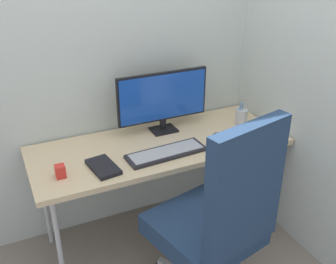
{
  "coord_description": "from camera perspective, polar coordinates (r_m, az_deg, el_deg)",
  "views": [
    {
      "loc": [
        -0.87,
        -2.01,
        1.86
      ],
      "look_at": [
        0.03,
        -0.06,
        0.8
      ],
      "focal_mm": 42.9,
      "sensor_mm": 36.0,
      "label": 1
    }
  ],
  "objects": [
    {
      "name": "ground_plane",
      "position": [
        2.87,
        -1.08,
        -14.04
      ],
      "size": [
        8.0,
        8.0,
        0.0
      ],
      "primitive_type": "plane",
      "color": "slate"
    },
    {
      "name": "wall_back",
      "position": [
        2.55,
        -4.59,
        15.82
      ],
      "size": [
        3.05,
        0.04,
        2.8
      ],
      "primitive_type": "cube",
      "color": "#B7C1BC",
      "rests_on": "ground_plane"
    },
    {
      "name": "wall_side_right",
      "position": [
        2.51,
        18.69,
        14.42
      ],
      "size": [
        0.04,
        2.09,
        2.8
      ],
      "primitive_type": "cube",
      "color": "#B7C1BC",
      "rests_on": "ground_plane"
    },
    {
      "name": "desk",
      "position": [
        2.5,
        -1.21,
        -2.41
      ],
      "size": [
        1.58,
        0.62,
        0.7
      ],
      "color": "#D1B78C",
      "rests_on": "ground_plane"
    },
    {
      "name": "office_chair",
      "position": [
        2.07,
        7.06,
        -12.12
      ],
      "size": [
        0.61,
        0.64,
        1.16
      ],
      "color": "black",
      "rests_on": "ground_plane"
    },
    {
      "name": "monitor",
      "position": [
        2.55,
        -0.74,
        4.8
      ],
      "size": [
        0.61,
        0.13,
        0.4
      ],
      "color": "black",
      "rests_on": "desk"
    },
    {
      "name": "keyboard",
      "position": [
        2.35,
        -0.26,
        -2.96
      ],
      "size": [
        0.49,
        0.18,
        0.02
      ],
      "color": "black",
      "rests_on": "desk"
    },
    {
      "name": "mouse",
      "position": [
        2.53,
        7.25,
        -0.7
      ],
      "size": [
        0.06,
        0.11,
        0.04
      ],
      "primitive_type": "ellipsoid",
      "rotation": [
        0.0,
        0.0,
        -0.01
      ],
      "color": "#333338",
      "rests_on": "desk"
    },
    {
      "name": "pen_holder",
      "position": [
        2.75,
        10.37,
        2.16
      ],
      "size": [
        0.08,
        0.08,
        0.18
      ],
      "color": "#B2B5BA",
      "rests_on": "desk"
    },
    {
      "name": "notebook",
      "position": [
        2.24,
        -9.19,
        -4.92
      ],
      "size": [
        0.16,
        0.24,
        0.02
      ],
      "primitive_type": "cube",
      "rotation": [
        0.0,
        0.0,
        0.14
      ],
      "color": "black",
      "rests_on": "desk"
    },
    {
      "name": "desk_clamp_accessory",
      "position": [
        2.2,
        -15.06,
        -5.42
      ],
      "size": [
        0.05,
        0.05,
        0.07
      ],
      "primitive_type": "cube",
      "color": "red",
      "rests_on": "desk"
    }
  ]
}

